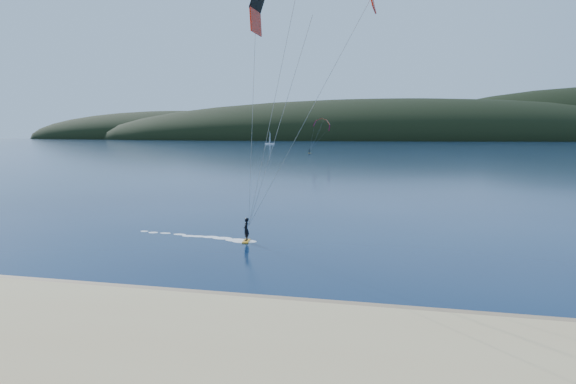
{
  "coord_description": "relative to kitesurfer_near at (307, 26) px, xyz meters",
  "views": [
    {
      "loc": [
        9.13,
        -20.13,
        8.37
      ],
      "look_at": [
        1.57,
        10.0,
        5.0
      ],
      "focal_mm": 33.5,
      "sensor_mm": 36.0,
      "label": 1
    }
  ],
  "objects": [
    {
      "name": "ground",
      "position": [
        -2.19,
        -12.36,
        -14.86
      ],
      "size": [
        1800.0,
        1800.0,
        0.0
      ],
      "primitive_type": "plane",
      "color": "#071834",
      "rests_on": "ground"
    },
    {
      "name": "wet_sand",
      "position": [
        -2.19,
        -7.86,
        -14.81
      ],
      "size": [
        220.0,
        2.5,
        0.1
      ],
      "color": "#8A6E50",
      "rests_on": "ground"
    },
    {
      "name": "headland",
      "position": [
        -1.56,
        732.92,
        -14.86
      ],
      "size": [
        1200.0,
        310.0,
        140.0
      ],
      "color": "black",
      "rests_on": "ground"
    },
    {
      "name": "kitesurfer_near",
      "position": [
        0.0,
        0.0,
        0.0
      ],
      "size": [
        21.19,
        9.97,
        17.91
      ],
      "color": "orange",
      "rests_on": "ground"
    },
    {
      "name": "kitesurfer_far",
      "position": [
        -34.56,
        190.25,
        -3.86
      ],
      "size": [
        10.77,
        7.38,
        13.95
      ],
      "color": "orange",
      "rests_on": "ground"
    },
    {
      "name": "sailboat",
      "position": [
        -111.52,
        379.86,
        -14.07
      ],
      "size": [
        7.57,
        4.81,
        10.66
      ],
      "color": "white",
      "rests_on": "ground"
    }
  ]
}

